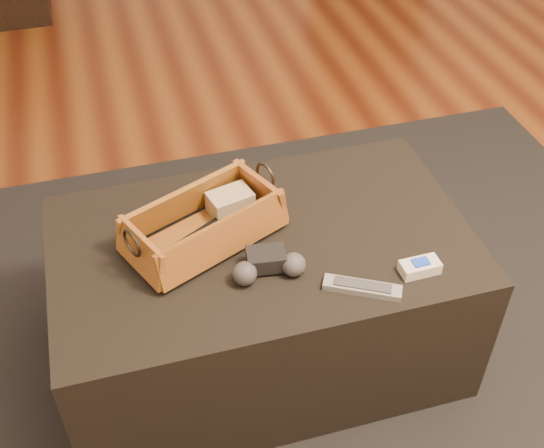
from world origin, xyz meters
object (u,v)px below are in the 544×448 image
object	(u,v)px
ottoman	(262,298)
wicker_basket	(204,225)
tv_remote	(202,238)
silver_remote	(362,287)
cream_gadget	(420,267)
game_controller	(268,265)

from	to	relation	value
ottoman	wicker_basket	xyz separation A→B (m)	(-0.13, 0.04, 0.25)
tv_remote	silver_remote	xyz separation A→B (m)	(0.31, -0.24, -0.01)
tv_remote	ottoman	bearing A→B (deg)	-36.99
ottoman	tv_remote	bearing A→B (deg)	173.13
wicker_basket	cream_gadget	bearing A→B (deg)	-28.34
tv_remote	game_controller	xyz separation A→B (m)	(0.12, -0.13, 0.00)
game_controller	ottoman	bearing A→B (deg)	82.11
cream_gadget	silver_remote	bearing A→B (deg)	-172.68
ottoman	tv_remote	world-z (taller)	tv_remote
ottoman	game_controller	world-z (taller)	game_controller
tv_remote	cream_gadget	xyz separation A→B (m)	(0.45, -0.22, -0.01)
game_controller	tv_remote	bearing A→B (deg)	133.42
ottoman	game_controller	size ratio (longest dim) A/B	5.93
game_controller	cream_gadget	size ratio (longest dim) A/B	1.86
tv_remote	silver_remote	distance (m)	0.39
wicker_basket	game_controller	xyz separation A→B (m)	(0.11, -0.15, -0.02)
wicker_basket	game_controller	distance (m)	0.19
ottoman	cream_gadget	distance (m)	0.44
tv_remote	silver_remote	bearing A→B (deg)	-67.57
silver_remote	cream_gadget	world-z (taller)	cream_gadget
ottoman	tv_remote	xyz separation A→B (m)	(-0.14, 0.02, 0.23)
game_controller	silver_remote	distance (m)	0.21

